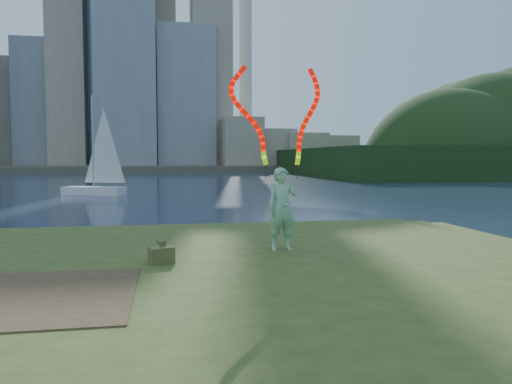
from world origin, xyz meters
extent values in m
plane|color=#19253E|center=(0.00, 0.00, 0.00)|extent=(320.00, 320.00, 0.00)
cube|color=#39491A|center=(0.00, -2.50, 0.15)|extent=(20.00, 18.00, 0.30)
cube|color=#39491A|center=(0.00, -2.20, 0.40)|extent=(17.00, 15.00, 0.30)
cube|color=#39491A|center=(0.00, -2.00, 0.65)|extent=(14.00, 12.00, 0.30)
cube|color=#47331E|center=(-2.20, -3.20, 0.81)|extent=(3.20, 3.00, 0.02)
cube|color=#464133|center=(0.00, 95.00, 0.60)|extent=(320.00, 40.00, 1.20)
cylinder|color=silver|center=(18.00, 102.00, 30.20)|extent=(2.80, 2.80, 58.00)
imported|color=#248049|center=(2.22, -0.44, 1.66)|extent=(0.65, 0.45, 1.71)
cylinder|color=black|center=(1.89, -0.35, 2.43)|extent=(0.02, 0.02, 0.30)
cylinder|color=black|center=(2.57, -0.30, 2.43)|extent=(0.02, 0.02, 0.30)
cube|color=#424421|center=(-0.24, -1.35, 0.95)|extent=(0.50, 0.41, 0.30)
cylinder|color=#424421|center=(-0.24, -1.15, 1.15)|extent=(0.19, 0.30, 0.10)
cube|color=silver|center=(-5.26, 27.24, 0.27)|extent=(4.68, 3.05, 0.63)
cylinder|color=gray|center=(-5.26, 27.24, 3.76)|extent=(0.13, 0.13, 6.80)
camera|label=1|loc=(-0.15, -10.42, 2.72)|focal=35.00mm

